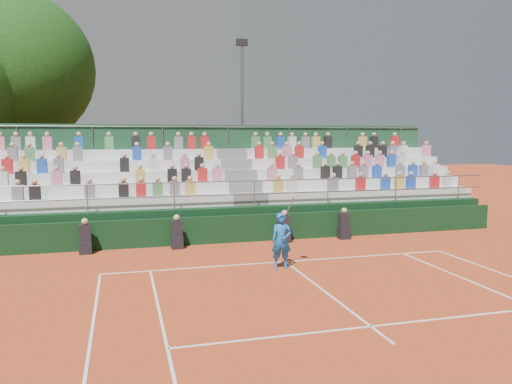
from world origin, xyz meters
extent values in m
plane|color=#BB441F|center=(0.00, 0.00, 0.00)|extent=(90.00, 90.00, 0.00)
cube|color=white|center=(0.00, 0.00, 0.01)|extent=(11.00, 0.06, 0.01)
cube|color=white|center=(0.00, -3.20, 0.01)|extent=(0.06, 6.40, 0.01)
cube|color=white|center=(0.00, -5.49, 0.01)|extent=(8.22, 0.06, 0.01)
cube|color=black|center=(0.00, 3.20, 0.50)|extent=(20.00, 0.15, 1.00)
cube|color=black|center=(-6.05, 2.75, 0.22)|extent=(0.40, 0.40, 0.44)
cube|color=black|center=(-6.05, 2.75, 0.70)|extent=(0.38, 0.25, 0.55)
sphere|color=tan|center=(-6.05, 2.75, 1.08)|extent=(0.22, 0.22, 0.22)
cube|color=black|center=(-3.04, 2.75, 0.22)|extent=(0.40, 0.40, 0.44)
cube|color=black|center=(-3.04, 2.75, 0.70)|extent=(0.38, 0.25, 0.55)
sphere|color=tan|center=(-3.04, 2.75, 1.08)|extent=(0.22, 0.22, 0.22)
cube|color=black|center=(0.88, 2.75, 0.22)|extent=(0.40, 0.40, 0.44)
cube|color=black|center=(0.88, 2.75, 0.70)|extent=(0.38, 0.25, 0.55)
sphere|color=tan|center=(0.88, 2.75, 1.08)|extent=(0.22, 0.22, 0.22)
cube|color=black|center=(3.25, 2.75, 0.22)|extent=(0.40, 0.40, 0.44)
cube|color=black|center=(3.25, 2.75, 0.70)|extent=(0.38, 0.25, 0.55)
sphere|color=tan|center=(3.25, 2.75, 1.08)|extent=(0.22, 0.22, 0.22)
cube|color=black|center=(0.00, 6.30, 0.60)|extent=(20.00, 5.20, 1.20)
cube|color=silver|center=(-5.35, 4.62, 1.41)|extent=(9.30, 0.85, 0.42)
cube|color=silver|center=(5.35, 4.62, 1.41)|extent=(9.30, 0.85, 0.42)
cube|color=slate|center=(0.00, 4.62, 1.41)|extent=(1.40, 0.85, 0.42)
cube|color=silver|center=(-5.35, 5.47, 1.83)|extent=(9.30, 0.85, 0.42)
cube|color=silver|center=(5.35, 5.47, 1.83)|extent=(9.30, 0.85, 0.42)
cube|color=slate|center=(0.00, 5.47, 1.83)|extent=(1.40, 0.85, 0.42)
cube|color=silver|center=(-5.35, 6.33, 2.25)|extent=(9.30, 0.85, 0.42)
cube|color=silver|center=(5.35, 6.33, 2.25)|extent=(9.30, 0.85, 0.42)
cube|color=slate|center=(0.00, 6.33, 2.25)|extent=(1.40, 0.85, 0.42)
cube|color=silver|center=(-5.35, 7.17, 2.67)|extent=(9.30, 0.85, 0.42)
cube|color=silver|center=(5.35, 7.17, 2.67)|extent=(9.30, 0.85, 0.42)
cube|color=slate|center=(0.00, 7.17, 2.67)|extent=(1.40, 0.85, 0.42)
cube|color=silver|center=(-5.35, 8.03, 3.09)|extent=(9.30, 0.85, 0.42)
cube|color=silver|center=(5.35, 8.03, 3.09)|extent=(9.30, 0.85, 0.42)
cube|color=slate|center=(0.00, 8.03, 3.09)|extent=(1.40, 0.85, 0.42)
cube|color=#1B462A|center=(0.00, 8.55, 2.20)|extent=(20.00, 0.12, 4.40)
cylinder|color=gray|center=(0.00, 3.75, 2.20)|extent=(20.00, 0.05, 0.05)
cylinder|color=gray|center=(0.00, 8.45, 4.30)|extent=(20.00, 0.05, 0.05)
cube|color=slate|center=(-8.34, 4.47, 1.90)|extent=(0.36, 0.24, 0.56)
cube|color=black|center=(-7.79, 4.47, 1.90)|extent=(0.36, 0.24, 0.56)
cube|color=slate|center=(-5.96, 4.47, 1.90)|extent=(0.36, 0.24, 0.56)
cube|color=black|center=(-4.77, 4.47, 1.90)|extent=(0.36, 0.24, 0.56)
cube|color=red|center=(-4.15, 4.47, 1.90)|extent=(0.36, 0.24, 0.56)
cube|color=#4C8C4C|center=(-3.55, 4.47, 1.90)|extent=(0.36, 0.24, 0.56)
cube|color=slate|center=(-2.91, 4.47, 1.90)|extent=(0.36, 0.24, 0.56)
cube|color=gold|center=(-2.33, 4.47, 1.90)|extent=(0.36, 0.24, 0.56)
cube|color=silver|center=(-8.97, 5.32, 2.32)|extent=(0.36, 0.24, 0.56)
cube|color=black|center=(-8.37, 5.32, 2.32)|extent=(0.36, 0.24, 0.56)
cube|color=pink|center=(-7.15, 5.32, 2.32)|extent=(0.36, 0.24, 0.56)
cube|color=black|center=(-6.50, 5.32, 2.32)|extent=(0.36, 0.24, 0.56)
cube|color=gold|center=(-4.14, 5.32, 2.32)|extent=(0.36, 0.24, 0.56)
cube|color=black|center=(-2.91, 5.32, 2.32)|extent=(0.36, 0.24, 0.56)
cube|color=black|center=(-2.36, 5.32, 2.32)|extent=(0.36, 0.24, 0.56)
cube|color=red|center=(-1.71, 5.32, 2.32)|extent=(0.36, 0.24, 0.56)
cube|color=pink|center=(-1.11, 5.32, 2.32)|extent=(0.36, 0.24, 0.56)
cube|color=red|center=(-8.97, 6.17, 2.74)|extent=(0.36, 0.24, 0.56)
cube|color=gold|center=(-8.38, 6.17, 2.74)|extent=(0.36, 0.24, 0.56)
cube|color=#1E4CB2|center=(-7.76, 6.17, 2.74)|extent=(0.36, 0.24, 0.56)
cube|color=slate|center=(-7.16, 6.17, 2.74)|extent=(0.36, 0.24, 0.56)
cube|color=black|center=(-4.71, 6.17, 2.74)|extent=(0.36, 0.24, 0.56)
cube|color=silver|center=(-3.58, 6.17, 2.74)|extent=(0.36, 0.24, 0.56)
cube|color=pink|center=(-2.31, 6.17, 2.74)|extent=(0.36, 0.24, 0.56)
cube|color=black|center=(-1.72, 6.17, 2.74)|extent=(0.36, 0.24, 0.56)
cube|color=slate|center=(-8.92, 7.02, 3.16)|extent=(0.36, 0.24, 0.56)
cube|color=#4C8C4C|center=(-8.32, 7.02, 3.16)|extent=(0.36, 0.24, 0.56)
cube|color=gold|center=(-7.13, 7.02, 3.16)|extent=(0.36, 0.24, 0.56)
cube|color=slate|center=(-6.51, 7.02, 3.16)|extent=(0.36, 0.24, 0.56)
cube|color=#1E4CB2|center=(-4.18, 7.02, 3.16)|extent=(0.36, 0.24, 0.56)
cube|color=slate|center=(-2.91, 7.02, 3.16)|extent=(0.36, 0.24, 0.56)
cube|color=gold|center=(-1.16, 7.02, 3.16)|extent=(0.36, 0.24, 0.56)
cube|color=pink|center=(-9.53, 7.88, 3.58)|extent=(0.36, 0.24, 0.56)
cube|color=slate|center=(-8.93, 7.88, 3.58)|extent=(0.36, 0.24, 0.56)
cube|color=silver|center=(-8.39, 7.88, 3.58)|extent=(0.36, 0.24, 0.56)
cube|color=pink|center=(-7.75, 7.88, 3.58)|extent=(0.36, 0.24, 0.56)
cube|color=#1E4CB2|center=(-6.52, 7.88, 3.58)|extent=(0.36, 0.24, 0.56)
cube|color=#4C8C4C|center=(-5.30, 7.88, 3.58)|extent=(0.36, 0.24, 0.56)
cube|color=black|center=(-4.19, 7.88, 3.58)|extent=(0.36, 0.24, 0.56)
cube|color=red|center=(-3.54, 7.88, 3.58)|extent=(0.36, 0.24, 0.56)
cube|color=slate|center=(-2.36, 7.88, 3.58)|extent=(0.36, 0.24, 0.56)
cube|color=red|center=(-1.79, 7.88, 3.58)|extent=(0.36, 0.24, 0.56)
cube|color=red|center=(-1.20, 7.88, 3.58)|extent=(0.36, 0.24, 0.56)
cube|color=gold|center=(1.18, 4.47, 1.90)|extent=(0.36, 0.24, 0.56)
cube|color=silver|center=(1.77, 4.47, 1.90)|extent=(0.36, 0.24, 0.56)
cube|color=slate|center=(3.56, 4.47, 1.90)|extent=(0.36, 0.24, 0.56)
cube|color=red|center=(4.78, 4.47, 1.90)|extent=(0.36, 0.24, 0.56)
cube|color=#1E4CB2|center=(5.93, 4.47, 1.90)|extent=(0.36, 0.24, 0.56)
cube|color=gold|center=(6.59, 4.47, 1.90)|extent=(0.36, 0.24, 0.56)
cube|color=#1E4CB2|center=(7.14, 4.47, 1.90)|extent=(0.36, 0.24, 0.56)
cube|color=red|center=(8.31, 4.47, 1.90)|extent=(0.36, 0.24, 0.56)
cube|color=silver|center=(8.98, 4.47, 1.90)|extent=(0.36, 0.24, 0.56)
cube|color=pink|center=(1.18, 5.32, 2.32)|extent=(0.36, 0.24, 0.56)
cube|color=slate|center=(2.34, 5.32, 2.32)|extent=(0.36, 0.24, 0.56)
cube|color=black|center=(3.56, 5.32, 2.32)|extent=(0.36, 0.24, 0.56)
cube|color=black|center=(4.11, 5.32, 2.32)|extent=(0.36, 0.24, 0.56)
cube|color=slate|center=(4.79, 5.32, 2.32)|extent=(0.36, 0.24, 0.56)
cube|color=slate|center=(5.34, 5.32, 2.32)|extent=(0.36, 0.24, 0.56)
cube|color=#1E4CB2|center=(5.99, 5.32, 2.32)|extent=(0.36, 0.24, 0.56)
cube|color=slate|center=(7.13, 5.32, 2.32)|extent=(0.36, 0.24, 0.56)
cube|color=#1E4CB2|center=(7.78, 5.32, 2.32)|extent=(0.36, 0.24, 0.56)
cube|color=slate|center=(8.34, 5.32, 2.32)|extent=(0.36, 0.24, 0.56)
cube|color=silver|center=(8.92, 5.32, 2.32)|extent=(0.36, 0.24, 0.56)
cube|color=red|center=(1.80, 6.17, 2.74)|extent=(0.36, 0.24, 0.56)
cube|color=slate|center=(2.40, 6.17, 2.74)|extent=(0.36, 0.24, 0.56)
cube|color=#4C8C4C|center=(3.52, 6.17, 2.74)|extent=(0.36, 0.24, 0.56)
cube|color=#4C8C4C|center=(4.18, 6.17, 2.74)|extent=(0.36, 0.24, 0.56)
cube|color=#4C8C4C|center=(4.74, 6.17, 2.74)|extent=(0.36, 0.24, 0.56)
cube|color=red|center=(5.38, 6.17, 2.74)|extent=(0.36, 0.24, 0.56)
cube|color=pink|center=(5.97, 6.17, 2.74)|extent=(0.36, 0.24, 0.56)
cube|color=pink|center=(6.58, 6.17, 2.74)|extent=(0.36, 0.24, 0.56)
cube|color=#1E4CB2|center=(7.18, 6.17, 2.74)|extent=(0.36, 0.24, 0.56)
cube|color=silver|center=(7.70, 6.17, 2.74)|extent=(0.36, 0.24, 0.56)
cube|color=red|center=(1.10, 7.02, 3.16)|extent=(0.36, 0.24, 0.56)
cube|color=#4C8C4C|center=(1.71, 7.02, 3.16)|extent=(0.36, 0.24, 0.56)
cube|color=pink|center=(2.40, 7.02, 3.16)|extent=(0.36, 0.24, 0.56)
cube|color=red|center=(2.99, 7.02, 3.16)|extent=(0.36, 0.24, 0.56)
cube|color=#1E4CB2|center=(4.10, 7.02, 3.16)|extent=(0.36, 0.24, 0.56)
cube|color=black|center=(5.92, 7.02, 3.16)|extent=(0.36, 0.24, 0.56)
cube|color=black|center=(6.54, 7.02, 3.16)|extent=(0.36, 0.24, 0.56)
cube|color=black|center=(7.20, 7.02, 3.16)|extent=(0.36, 0.24, 0.56)
cube|color=slate|center=(7.72, 7.02, 3.16)|extent=(0.36, 0.24, 0.56)
cube|color=silver|center=(8.31, 7.02, 3.16)|extent=(0.36, 0.24, 0.56)
cube|color=pink|center=(9.57, 7.02, 3.16)|extent=(0.36, 0.24, 0.56)
cube|color=#4C8C4C|center=(1.16, 7.88, 3.58)|extent=(0.36, 0.24, 0.56)
cube|color=#4C8C4C|center=(1.72, 7.88, 3.58)|extent=(0.36, 0.24, 0.56)
cube|color=#1E4CB2|center=(2.37, 7.88, 3.58)|extent=(0.36, 0.24, 0.56)
cube|color=silver|center=(2.93, 7.88, 3.58)|extent=(0.36, 0.24, 0.56)
cube|color=slate|center=(3.60, 7.88, 3.58)|extent=(0.36, 0.24, 0.56)
cube|color=gold|center=(4.13, 7.88, 3.58)|extent=(0.36, 0.24, 0.56)
cube|color=black|center=(4.75, 7.88, 3.58)|extent=(0.36, 0.24, 0.56)
cube|color=gold|center=(6.57, 7.88, 3.58)|extent=(0.36, 0.24, 0.56)
cube|color=black|center=(7.18, 7.88, 3.58)|extent=(0.36, 0.24, 0.56)
cube|color=red|center=(8.32, 7.88, 3.58)|extent=(0.36, 0.24, 0.56)
imported|color=#175FB2|center=(-0.35, -0.67, 0.82)|extent=(0.64, 0.46, 1.64)
cylinder|color=gray|center=(-0.10, -0.67, 1.85)|extent=(0.26, 0.03, 0.51)
cylinder|color=#E5D866|center=(0.05, -0.67, 2.15)|extent=(0.26, 0.28, 0.14)
cylinder|color=#322112|center=(-9.74, 13.33, 2.10)|extent=(0.50, 0.50, 4.20)
sphere|color=#13390F|center=(-9.74, 13.33, 7.22)|extent=(7.56, 7.56, 7.56)
cylinder|color=gray|center=(1.63, 12.42, 4.36)|extent=(0.16, 0.16, 8.72)
cube|color=black|center=(1.63, 12.42, 8.90)|extent=(0.60, 0.25, 0.35)
camera|label=1|loc=(-4.83, -14.34, 3.86)|focal=35.00mm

